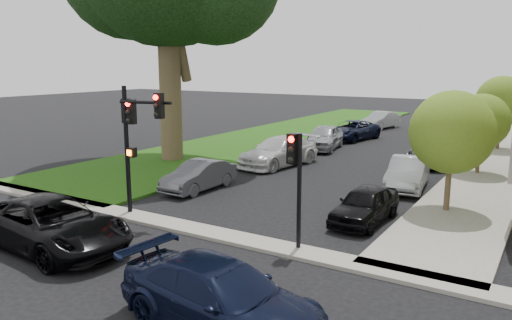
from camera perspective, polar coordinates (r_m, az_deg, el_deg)
The scene contains 20 objects.
ground at distance 15.31m, azimuth -10.04°, elevation -10.45°, with size 140.00×140.00×0.00m, color black.
grass_strip at distance 39.62m, azimuth 3.35°, elevation 3.03°, with size 8.00×44.00×0.12m, color #2A5D14.
sidewalk_right at distance 35.11m, azimuth 26.60°, elevation 0.84°, with size 3.50×44.00×0.12m, color gray.
sidewalk_cross at distance 16.73m, azimuth -5.46°, elevation -8.22°, with size 60.00×1.00×0.12m, color gray.
small_tree_a at distance 19.64m, azimuth 21.48°, elevation 2.96°, with size 3.07×3.07×4.61m.
small_tree_b at distance 27.15m, azimuth 24.36°, elevation 4.05°, with size 2.73×2.73×4.10m.
small_tree_c at distance 35.50m, azimuth 26.25°, elevation 6.05°, with size 3.19×3.19×4.78m.
traffic_signal_main at distance 18.39m, azimuth -13.77°, elevation 3.61°, with size 2.33×0.66×4.77m.
traffic_signal_secondary at distance 14.64m, azimuth 4.55°, elevation -1.12°, with size 0.47×0.38×3.57m.
car_cross_near at distance 16.41m, azimuth -22.40°, elevation -6.78°, with size 2.58×5.60×1.56m, color black.
car_cross_far at distance 10.90m, azimuth -3.94°, elevation -15.36°, with size 2.03×4.98×1.45m, color black.
car_parked_0 at distance 18.09m, azimuth 12.34°, elevation -5.00°, with size 1.53×3.80×1.29m, color black.
car_parked_1 at distance 23.33m, azimuth 16.95°, elevation -1.46°, with size 1.50×4.30×1.42m, color #999BA0.
car_parked_2 at distance 29.40m, azimuth 19.90°, elevation 0.82°, with size 2.27×4.93×1.37m, color #3F4247.
car_parked_3 at distance 36.00m, azimuth 22.01°, elevation 2.43°, with size 1.60×3.99×1.36m, color maroon.
car_parked_5 at distance 22.25m, azimuth -6.54°, elevation -1.80°, with size 1.38×3.95×1.30m, color #3F4247.
car_parked_6 at distance 27.38m, azimuth 2.60°, elevation 0.96°, with size 2.19×5.39×1.57m, color silver.
car_parked_7 at distance 32.85m, azimuth 7.76°, elevation 2.59°, with size 1.89×4.69×1.60m, color #999BA0.
car_parked_8 at distance 37.35m, azimuth 10.91°, elevation 3.36°, with size 2.33×5.06×1.41m, color black.
car_parked_9 at distance 44.35m, azimuth 14.09°, elevation 4.44°, with size 1.54×4.41×1.45m, color #999BA0.
Camera 1 is at (9.59, -10.56, 5.56)m, focal length 35.00 mm.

